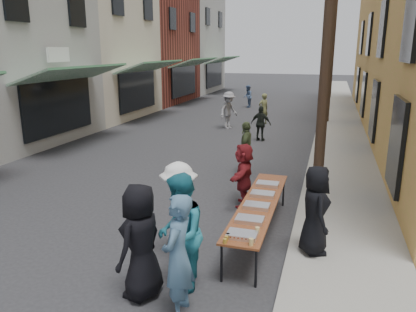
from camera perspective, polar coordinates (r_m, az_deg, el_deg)
The scene contains 27 objects.
ground at distance 9.33m, azimuth -13.73°, elevation -9.63°, with size 120.00×120.00×0.00m, color #28282B.
sidewalk at distance 22.57m, azimuth 18.04°, elevation 4.49°, with size 2.20×60.00×0.10m, color gray.
storefront_row at distance 26.52m, azimuth -16.77°, elevation 14.87°, with size 8.00×37.00×9.00m.
utility_pole_near at distance 10.28m, azimuth 16.69°, elevation 18.16°, with size 0.26×0.26×9.00m, color #2D2116.
utility_pole_mid at distance 22.26m, azimuth 17.11°, elevation 15.96°, with size 0.26×0.26×9.00m, color #2D2116.
utility_pole_far at distance 34.26m, azimuth 17.23°, elevation 15.30°, with size 0.26×0.26×9.00m, color #2D2116.
serving_table at distance 8.42m, azimuth 7.21°, elevation -6.76°, with size 0.70×4.00×0.75m.
catering_tray_sausage at distance 6.90m, azimuth 4.82°, elevation -11.00°, with size 0.50×0.33×0.08m, color maroon.
catering_tray_foil_b at distance 7.48m, azimuth 5.89°, elevation -8.91°, with size 0.50×0.33×0.08m, color #B2B2B7.
catering_tray_buns at distance 8.12m, azimuth 6.86°, elevation -6.99°, with size 0.50×0.33×0.08m, color tan.
catering_tray_foil_d at distance 8.76m, azimuth 7.68°, elevation -5.36°, with size 0.50×0.33×0.08m, color #B2B2B7.
catering_tray_buns_end at distance 9.42m, azimuth 8.38°, elevation -3.95°, with size 0.50×0.33×0.08m, color tan.
condiment_jar_a at distance 6.68m, azimuth 2.38°, elevation -11.86°, with size 0.07×0.07×0.08m, color #A57F26.
condiment_jar_b at distance 6.77m, azimuth 2.60°, elevation -11.50°, with size 0.07×0.07×0.08m, color #A57F26.
condiment_jar_c at distance 6.86m, azimuth 2.81°, elevation -11.14°, with size 0.07×0.07×0.08m, color #A57F26.
cup_stack at distance 6.64m, azimuth 6.08°, elevation -11.94°, with size 0.08×0.08×0.12m, color tan.
guest_front_a at distance 6.45m, azimuth -9.45°, elevation -11.79°, with size 0.90×0.59×1.85m, color black.
guest_front_b at distance 5.97m, azimuth -4.27°, elevation -13.85°, with size 0.68×0.45×1.86m, color #456886.
guest_front_c at distance 6.51m, azimuth -3.98°, elevation -10.82°, with size 0.95×0.74×1.95m, color teal.
guest_front_d at distance 7.48m, azimuth -4.08°, elevation -7.77°, with size 1.19×0.68×1.84m, color white.
guest_front_e at distance 12.69m, azimuth 5.37°, elevation 1.19°, with size 0.96×0.40×1.65m, color #485632.
guest_queue_back at distance 10.05m, azimuth 5.03°, elevation -2.63°, with size 1.47×0.47×1.58m, color maroon.
server at distance 7.74m, azimuth 14.83°, elevation -7.34°, with size 0.82×0.53×1.67m, color black.
passerby_left at distance 20.00m, azimuth 2.91°, elevation 6.44°, with size 1.17×0.67×1.81m, color gray.
passerby_mid at distance 17.37m, azimuth 7.45°, elevation 4.54°, with size 0.87×0.36×1.49m, color black.
passerby_right at distance 21.43m, azimuth 7.80°, elevation 6.60°, with size 0.58×0.38×1.60m, color #656A3D.
passerby_far at distance 27.64m, azimuth 5.60°, elevation 8.35°, with size 0.72×0.56×1.49m, color #4B6591.
Camera 1 is at (4.49, -7.25, 3.78)m, focal length 35.00 mm.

